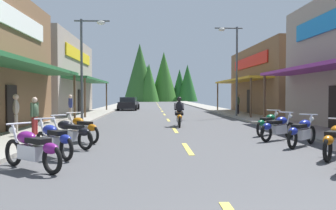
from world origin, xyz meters
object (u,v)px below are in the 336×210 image
object	(u,v)px
motorcycle_parked_left_2	(69,133)
rider_cruising_lead	(179,114)
motorcycle_parked_right_1	(335,140)
pedestrian_by_shop	(16,111)
motorcycle_parked_right_4	(268,123)
motorcycle_parked_left_3	(82,128)
pedestrian_browsing	(238,103)
motorcycle_parked_left_0	(32,148)
motorcycle_parked_left_1	(54,139)
motorcycle_parked_right_2	(302,132)
motorcycle_parked_right_3	(278,127)
streetlamp_right	(233,59)
pedestrian_waiting	(70,106)
pedestrian_strolling	(35,114)
streetlamp_left	(87,56)
parked_car_curbside	(129,104)

from	to	relation	value
motorcycle_parked_left_2	rider_cruising_lead	bearing A→B (deg)	-81.64
motorcycle_parked_right_1	pedestrian_by_shop	xyz separation A→B (m)	(-10.40, 5.68, 0.50)
motorcycle_parked_right_4	motorcycle_parked_left_2	size ratio (longest dim) A/B	0.93
motorcycle_parked_left_2	motorcycle_parked_left_3	world-z (taller)	same
motorcycle_parked_left_3	pedestrian_browsing	xyz separation A→B (m)	(9.47, 15.34, 0.53)
motorcycle_parked_left_0	motorcycle_parked_left_1	distance (m)	1.62
motorcycle_parked_right_2	rider_cruising_lead	world-z (taller)	rider_cruising_lead
motorcycle_parked_right_3	motorcycle_parked_left_2	size ratio (longest dim) A/B	1.01
streetlamp_right	pedestrian_waiting	xyz separation A→B (m)	(-11.03, -3.28, -3.30)
motorcycle_parked_right_3	motorcycle_parked_left_2	xyz separation A→B (m)	(-7.22, -1.51, 0.00)
pedestrian_browsing	pedestrian_strolling	xyz separation A→B (m)	(-11.51, -14.13, -0.10)
motorcycle_parked_right_4	motorcycle_parked_left_3	bearing A→B (deg)	145.75
rider_cruising_lead	pedestrian_waiting	size ratio (longest dim) A/B	1.28
streetlamp_right	motorcycle_parked_right_1	world-z (taller)	streetlamp_right
motorcycle_parked_right_2	motorcycle_parked_right_1	bearing A→B (deg)	-134.95
streetlamp_right	streetlamp_left	bearing A→B (deg)	-153.32
pedestrian_browsing	parked_car_curbside	distance (m)	14.02
motorcycle_parked_right_2	motorcycle_parked_left_3	distance (m)	7.51
motorcycle_parked_right_1	motorcycle_parked_right_3	bearing A→B (deg)	44.25
streetlamp_right	motorcycle_parked_right_4	size ratio (longest dim) A/B	4.04
motorcycle_parked_right_1	motorcycle_parked_left_2	xyz separation A→B (m)	(-7.42, 2.13, 0.00)
motorcycle_parked_left_3	pedestrian_browsing	bearing A→B (deg)	-74.84
motorcycle_parked_right_2	motorcycle_parked_left_3	world-z (taller)	same
motorcycle_parked_left_0	pedestrian_waiting	bearing A→B (deg)	-41.25
motorcycle_parked_right_4	motorcycle_parked_left_1	world-z (taller)	same
streetlamp_right	motorcycle_parked_left_3	distance (m)	15.90
pedestrian_browsing	pedestrian_waiting	bearing A→B (deg)	41.72
pedestrian_waiting	pedestrian_strolling	size ratio (longest dim) A/B	1.05
pedestrian_waiting	motorcycle_parked_right_4	bearing A→B (deg)	-69.18
motorcycle_parked_left_1	parked_car_curbside	bearing A→B (deg)	-40.90
streetlamp_right	motorcycle_parked_left_0	distance (m)	20.00
streetlamp_left	parked_car_curbside	distance (m)	18.02
motorcycle_parked_right_2	motorcycle_parked_right_4	xyz separation A→B (m)	(-0.03, 3.20, 0.00)
motorcycle_parked_right_3	motorcycle_parked_right_1	bearing A→B (deg)	-123.49
rider_cruising_lead	pedestrian_strolling	bearing A→B (deg)	130.54
streetlamp_left	motorcycle_parked_right_1	xyz separation A→B (m)	(8.57, -11.64, -3.46)
motorcycle_parked_left_1	streetlamp_right	bearing A→B (deg)	-68.75
motorcycle_parked_right_3	motorcycle_parked_left_2	world-z (taller)	same
motorcycle_parked_left_3	pedestrian_waiting	distance (m)	9.98
streetlamp_left	motorcycle_parked_left_0	xyz separation A→B (m)	(1.08, -12.77, -3.46)
motorcycle_parked_right_3	motorcycle_parked_left_1	world-z (taller)	same
motorcycle_parked_right_2	streetlamp_right	bearing A→B (deg)	41.32
streetlamp_right	parked_car_curbside	size ratio (longest dim) A/B	1.51
streetlamp_right	rider_cruising_lead	world-z (taller)	streetlamp_right
pedestrian_waiting	pedestrian_by_shop	bearing A→B (deg)	-124.23
motorcycle_parked_left_0	pedestrian_by_shop	xyz separation A→B (m)	(-2.91, 6.81, 0.50)
streetlamp_right	parked_car_curbside	distance (m)	15.73
motorcycle_parked_right_2	motorcycle_parked_right_3	bearing A→B (deg)	53.84
pedestrian_waiting	motorcycle_parked_right_2	bearing A→B (deg)	-78.73
motorcycle_parked_left_2	pedestrian_waiting	size ratio (longest dim) A/B	1.05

